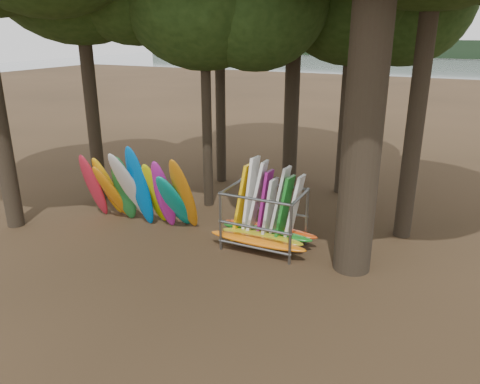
% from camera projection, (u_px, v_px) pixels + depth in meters
% --- Properties ---
extents(ground, '(120.00, 120.00, 0.00)m').
position_uv_depth(ground, '(205.00, 245.00, 14.97)').
color(ground, '#47331E').
rests_on(ground, ground).
extents(lake, '(160.00, 160.00, 0.00)m').
position_uv_depth(lake, '(417.00, 77.00, 65.96)').
color(lake, gray).
rests_on(lake, ground).
extents(far_shore, '(160.00, 4.00, 4.00)m').
position_uv_depth(far_shore, '(442.00, 49.00, 107.79)').
color(far_shore, black).
rests_on(far_shore, ground).
extents(kayak_row, '(4.45, 2.06, 3.12)m').
position_uv_depth(kayak_row, '(138.00, 191.00, 16.03)').
color(kayak_row, '#B81E33').
rests_on(kayak_row, ground).
extents(storage_rack, '(3.23, 1.56, 2.82)m').
position_uv_depth(storage_rack, '(264.00, 220.00, 14.58)').
color(storage_rack, slate).
rests_on(storage_rack, ground).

